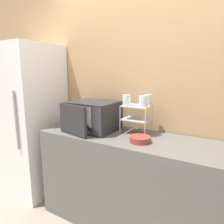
# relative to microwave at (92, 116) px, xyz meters

# --- Properties ---
(wall_back) EXTENTS (8.00, 0.06, 2.60)m
(wall_back) POSITION_rel_microwave_xyz_m (0.50, 0.34, 0.21)
(wall_back) COLOR tan
(wall_back) RESTS_ON ground_plane
(counter) EXTENTS (1.91, 0.61, 0.93)m
(counter) POSITION_rel_microwave_xyz_m (0.50, -0.01, -0.62)
(counter) COLOR #595654
(counter) RESTS_ON ground_plane
(microwave) EXTENTS (0.49, 0.52, 0.30)m
(microwave) POSITION_rel_microwave_xyz_m (0.00, 0.00, 0.00)
(microwave) COLOR #262628
(microwave) RESTS_ON counter
(dish_rack) EXTENTS (0.27, 0.21, 0.28)m
(dish_rack) POSITION_rel_microwave_xyz_m (0.45, 0.12, 0.05)
(dish_rack) COLOR #B2B2B7
(dish_rack) RESTS_ON counter
(glass_front_left) EXTENTS (0.08, 0.08, 0.11)m
(glass_front_left) POSITION_rel_microwave_xyz_m (0.36, 0.07, 0.18)
(glass_front_left) COLOR silver
(glass_front_left) RESTS_ON dish_rack
(glass_back_right) EXTENTS (0.08, 0.08, 0.11)m
(glass_back_right) POSITION_rel_microwave_xyz_m (0.54, 0.18, 0.18)
(glass_back_right) COLOR silver
(glass_back_right) RESTS_ON dish_rack
(glass_front_right) EXTENTS (0.08, 0.08, 0.11)m
(glass_front_right) POSITION_rel_microwave_xyz_m (0.53, 0.07, 0.18)
(glass_front_right) COLOR silver
(glass_front_right) RESTS_ON dish_rack
(bowl) EXTENTS (0.18, 0.18, 0.05)m
(bowl) POSITION_rel_microwave_xyz_m (0.58, -0.10, -0.13)
(bowl) COLOR maroon
(bowl) RESTS_ON counter
(refrigerator) EXTENTS (0.69, 0.69, 1.86)m
(refrigerator) POSITION_rel_microwave_xyz_m (-0.95, -0.03, -0.16)
(refrigerator) COLOR white
(refrigerator) RESTS_ON ground_plane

